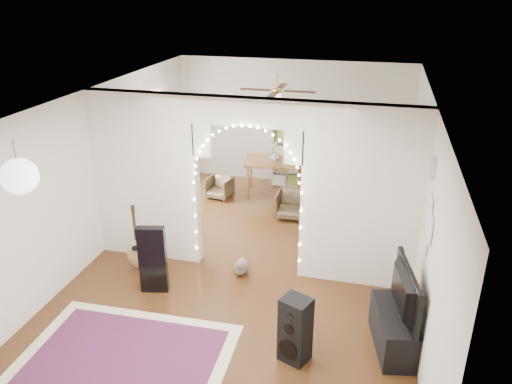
% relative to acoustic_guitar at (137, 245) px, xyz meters
% --- Properties ---
extents(floor, '(7.50, 7.50, 0.00)m').
position_rel_acoustic_guitar_xyz_m(floor, '(1.67, 0.49, -0.40)').
color(floor, black).
rests_on(floor, ground).
extents(ceiling, '(5.00, 7.50, 0.02)m').
position_rel_acoustic_guitar_xyz_m(ceiling, '(1.67, 0.49, 2.30)').
color(ceiling, white).
rests_on(ceiling, wall_back).
extents(wall_back, '(5.00, 0.02, 2.70)m').
position_rel_acoustic_guitar_xyz_m(wall_back, '(1.67, 4.24, 0.95)').
color(wall_back, silver).
rests_on(wall_back, floor).
extents(wall_front, '(5.00, 0.02, 2.70)m').
position_rel_acoustic_guitar_xyz_m(wall_front, '(1.67, -3.26, 0.95)').
color(wall_front, silver).
rests_on(wall_front, floor).
extents(wall_left, '(0.02, 7.50, 2.70)m').
position_rel_acoustic_guitar_xyz_m(wall_left, '(-0.83, 0.49, 0.95)').
color(wall_left, silver).
rests_on(wall_left, floor).
extents(wall_right, '(0.02, 7.50, 2.70)m').
position_rel_acoustic_guitar_xyz_m(wall_right, '(4.17, 0.49, 0.95)').
color(wall_right, silver).
rests_on(wall_right, floor).
extents(divider_wall, '(5.00, 0.20, 2.70)m').
position_rel_acoustic_guitar_xyz_m(divider_wall, '(1.67, 0.49, 1.02)').
color(divider_wall, silver).
rests_on(divider_wall, floor).
extents(fairy_lights, '(1.64, 0.04, 1.60)m').
position_rel_acoustic_guitar_xyz_m(fairy_lights, '(1.67, 0.36, 1.15)').
color(fairy_lights, '#FFEABF').
rests_on(fairy_lights, divider_wall).
extents(window, '(0.04, 1.20, 1.40)m').
position_rel_acoustic_guitar_xyz_m(window, '(-0.80, 2.29, 1.10)').
color(window, white).
rests_on(window, wall_left).
extents(wall_clock, '(0.03, 0.31, 0.31)m').
position_rel_acoustic_guitar_xyz_m(wall_clock, '(4.15, -0.11, 1.70)').
color(wall_clock, white).
rests_on(wall_clock, wall_right).
extents(picture_frames, '(0.02, 0.50, 0.70)m').
position_rel_acoustic_guitar_xyz_m(picture_frames, '(4.15, -0.51, 1.10)').
color(picture_frames, white).
rests_on(picture_frames, wall_right).
extents(paper_lantern, '(0.40, 0.40, 0.40)m').
position_rel_acoustic_guitar_xyz_m(paper_lantern, '(-0.23, -1.91, 1.85)').
color(paper_lantern, white).
rests_on(paper_lantern, ceiling).
extents(ceiling_fan, '(1.10, 1.10, 0.30)m').
position_rel_acoustic_guitar_xyz_m(ceiling_fan, '(1.67, 2.49, 2.00)').
color(ceiling_fan, '#B2853B').
rests_on(ceiling_fan, ceiling).
extents(area_rug, '(2.54, 1.93, 0.02)m').
position_rel_acoustic_guitar_xyz_m(area_rug, '(0.77, -1.96, -0.39)').
color(area_rug, maroon).
rests_on(area_rug, floor).
extents(guitar_case, '(0.41, 0.21, 1.03)m').
position_rel_acoustic_guitar_xyz_m(guitar_case, '(0.52, -0.51, 0.11)').
color(guitar_case, black).
rests_on(guitar_case, floor).
extents(acoustic_guitar, '(0.39, 0.26, 0.92)m').
position_rel_acoustic_guitar_xyz_m(acoustic_guitar, '(0.00, 0.00, 0.00)').
color(acoustic_guitar, tan).
rests_on(acoustic_guitar, floor).
extents(tabby_cat, '(0.27, 0.52, 0.34)m').
position_rel_acoustic_guitar_xyz_m(tabby_cat, '(1.62, 0.22, -0.26)').
color(tabby_cat, brown).
rests_on(tabby_cat, floor).
extents(floor_speaker, '(0.41, 0.39, 0.84)m').
position_rel_acoustic_guitar_xyz_m(floor_speaker, '(2.74, -1.42, 0.02)').
color(floor_speaker, black).
rests_on(floor_speaker, floor).
extents(media_console, '(0.59, 1.06, 0.50)m').
position_rel_acoustic_guitar_xyz_m(media_console, '(3.87, -0.92, -0.15)').
color(media_console, black).
rests_on(media_console, floor).
extents(tv, '(0.35, 1.08, 0.62)m').
position_rel_acoustic_guitar_xyz_m(tv, '(3.87, -0.92, 0.41)').
color(tv, black).
rests_on(tv, media_console).
extents(bookcase, '(1.37, 0.54, 1.37)m').
position_rel_acoustic_guitar_xyz_m(bookcase, '(1.97, 3.99, 0.29)').
color(bookcase, '#C1AB8C').
rests_on(bookcase, floor).
extents(dining_table, '(1.31, 0.98, 0.76)m').
position_rel_acoustic_guitar_xyz_m(dining_table, '(1.44, 3.44, 0.28)').
color(dining_table, brown).
rests_on(dining_table, floor).
extents(flower_vase, '(0.21, 0.21, 0.19)m').
position_rel_acoustic_guitar_xyz_m(flower_vase, '(1.44, 3.44, 0.45)').
color(flower_vase, silver).
rests_on(flower_vase, dining_table).
extents(dining_chair_left, '(0.54, 0.56, 0.44)m').
position_rel_acoustic_guitar_xyz_m(dining_chair_left, '(0.38, 2.98, -0.18)').
color(dining_chair_left, '#4E3F27').
rests_on(dining_chair_left, floor).
extents(dining_chair_right, '(0.55, 0.56, 0.51)m').
position_rel_acoustic_guitar_xyz_m(dining_chair_right, '(2.00, 2.42, -0.15)').
color(dining_chair_right, '#4E3F27').
rests_on(dining_chair_right, floor).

